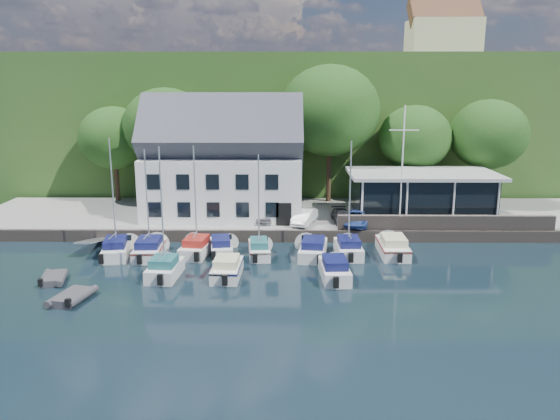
{
  "coord_description": "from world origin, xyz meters",
  "views": [
    {
      "loc": [
        -1.45,
        -32.65,
        12.95
      ],
      "look_at": [
        -1.79,
        9.0,
        3.2
      ],
      "focal_mm": 35.0,
      "sensor_mm": 36.0,
      "label": 1
    }
  ],
  "objects_px": {
    "boat_r1_3": "(221,245)",
    "boat_r1_6": "(350,198)",
    "harbor_building": "(224,168)",
    "boat_r2_1": "(162,212)",
    "boat_r1_0": "(113,199)",
    "boat_r2_2": "(227,266)",
    "boat_r1_7": "(393,245)",
    "dinghy_1": "(72,296)",
    "flagpole": "(402,167)",
    "club_pavilion": "(421,194)",
    "boat_r1_5": "(313,247)",
    "boat_r1_4": "(259,203)",
    "boat_r1_1": "(147,199)",
    "dinghy_0": "(53,277)",
    "car_dgrey": "(342,216)",
    "car_white": "(304,217)",
    "car_blue": "(357,218)",
    "car_silver": "(265,215)",
    "boat_r1_2": "(195,198)"
  },
  "relations": [
    {
      "from": "boat_r1_6",
      "to": "boat_r1_1",
      "type": "bearing_deg",
      "value": 179.25
    },
    {
      "from": "boat_r1_2",
      "to": "boat_r1_5",
      "type": "distance_m",
      "value": 9.69
    },
    {
      "from": "flagpole",
      "to": "boat_r1_3",
      "type": "xyz_separation_m",
      "value": [
        -14.72,
        -4.76,
        -5.4
      ]
    },
    {
      "from": "boat_r1_7",
      "to": "dinghy_1",
      "type": "relative_size",
      "value": 2.21
    },
    {
      "from": "car_silver",
      "to": "car_dgrey",
      "type": "distance_m",
      "value": 6.78
    },
    {
      "from": "car_white",
      "to": "boat_r1_1",
      "type": "bearing_deg",
      "value": -134.84
    },
    {
      "from": "boat_r1_4",
      "to": "boat_r2_1",
      "type": "height_order",
      "value": "boat_r2_1"
    },
    {
      "from": "flagpole",
      "to": "dinghy_0",
      "type": "height_order",
      "value": "flagpole"
    },
    {
      "from": "boat_r1_3",
      "to": "boat_r1_6",
      "type": "xyz_separation_m",
      "value": [
        9.8,
        -0.37,
        3.8
      ]
    },
    {
      "from": "car_white",
      "to": "car_dgrey",
      "type": "xyz_separation_m",
      "value": [
        3.3,
        0.57,
        -0.1
      ]
    },
    {
      "from": "harbor_building",
      "to": "boat_r2_1",
      "type": "height_order",
      "value": "harbor_building"
    },
    {
      "from": "club_pavilion",
      "to": "boat_r2_1",
      "type": "bearing_deg",
      "value": -146.72
    },
    {
      "from": "car_silver",
      "to": "boat_r1_6",
      "type": "xyz_separation_m",
      "value": [
        6.65,
        -6.56,
        2.89
      ]
    },
    {
      "from": "harbor_building",
      "to": "car_silver",
      "type": "distance_m",
      "value": 5.92
    },
    {
      "from": "boat_r1_2",
      "to": "boat_r1_6",
      "type": "height_order",
      "value": "boat_r1_6"
    },
    {
      "from": "club_pavilion",
      "to": "boat_r1_0",
      "type": "distance_m",
      "value": 26.82
    },
    {
      "from": "boat_r1_5",
      "to": "boat_r1_6",
      "type": "height_order",
      "value": "boat_r1_6"
    },
    {
      "from": "car_dgrey",
      "to": "car_blue",
      "type": "relative_size",
      "value": 0.96
    },
    {
      "from": "car_white",
      "to": "boat_r1_7",
      "type": "bearing_deg",
      "value": -20.51
    },
    {
      "from": "club_pavilion",
      "to": "car_dgrey",
      "type": "height_order",
      "value": "club_pavilion"
    },
    {
      "from": "boat_r1_1",
      "to": "dinghy_0",
      "type": "xyz_separation_m",
      "value": [
        -5.1,
        -5.59,
        -4.1
      ]
    },
    {
      "from": "boat_r2_2",
      "to": "dinghy_1",
      "type": "height_order",
      "value": "boat_r2_2"
    },
    {
      "from": "car_white",
      "to": "car_blue",
      "type": "relative_size",
      "value": 1.01
    },
    {
      "from": "boat_r1_4",
      "to": "dinghy_0",
      "type": "relative_size",
      "value": 2.97
    },
    {
      "from": "car_blue",
      "to": "boat_r1_5",
      "type": "xyz_separation_m",
      "value": [
        -4.03,
        -5.52,
        -0.95
      ]
    },
    {
      "from": "car_dgrey",
      "to": "dinghy_1",
      "type": "height_order",
      "value": "car_dgrey"
    },
    {
      "from": "boat_r1_2",
      "to": "dinghy_1",
      "type": "height_order",
      "value": "boat_r1_2"
    },
    {
      "from": "boat_r1_5",
      "to": "car_dgrey",
      "type": "bearing_deg",
      "value": 74.18
    },
    {
      "from": "boat_r1_7",
      "to": "dinghy_0",
      "type": "relative_size",
      "value": 2.42
    },
    {
      "from": "flagpole",
      "to": "boat_r1_6",
      "type": "relative_size",
      "value": 1.13
    },
    {
      "from": "boat_r2_2",
      "to": "car_white",
      "type": "bearing_deg",
      "value": 63.8
    },
    {
      "from": "boat_r1_2",
      "to": "boat_r1_3",
      "type": "bearing_deg",
      "value": 17.28
    },
    {
      "from": "car_white",
      "to": "boat_r1_5",
      "type": "xyz_separation_m",
      "value": [
        0.46,
        -5.89,
        -0.93
      ]
    },
    {
      "from": "boat_r1_0",
      "to": "boat_r1_3",
      "type": "distance_m",
      "value": 8.81
    },
    {
      "from": "dinghy_1",
      "to": "flagpole",
      "type": "bearing_deg",
      "value": 44.96
    },
    {
      "from": "car_silver",
      "to": "dinghy_0",
      "type": "height_order",
      "value": "car_silver"
    },
    {
      "from": "dinghy_1",
      "to": "boat_r1_0",
      "type": "bearing_deg",
      "value": 102.28
    },
    {
      "from": "harbor_building",
      "to": "flagpole",
      "type": "relative_size",
      "value": 1.42
    },
    {
      "from": "boat_r1_2",
      "to": "dinghy_1",
      "type": "relative_size",
      "value": 2.94
    },
    {
      "from": "car_white",
      "to": "boat_r1_4",
      "type": "distance_m",
      "value": 7.32
    },
    {
      "from": "flagpole",
      "to": "boat_r1_6",
      "type": "distance_m",
      "value": 7.28
    },
    {
      "from": "car_white",
      "to": "car_silver",
      "type": "bearing_deg",
      "value": -174.99
    },
    {
      "from": "car_dgrey",
      "to": "car_blue",
      "type": "height_order",
      "value": "car_blue"
    },
    {
      "from": "club_pavilion",
      "to": "dinghy_1",
      "type": "distance_m",
      "value": 31.05
    },
    {
      "from": "boat_r1_0",
      "to": "boat_r2_2",
      "type": "distance_m",
      "value": 10.64
    },
    {
      "from": "boat_r1_1",
      "to": "boat_r1_0",
      "type": "bearing_deg",
      "value": 178.05
    },
    {
      "from": "harbor_building",
      "to": "boat_r2_2",
      "type": "bearing_deg",
      "value": -83.24
    },
    {
      "from": "boat_r2_2",
      "to": "boat_r1_5",
      "type": "bearing_deg",
      "value": 39.05
    },
    {
      "from": "boat_r2_2",
      "to": "boat_r1_4",
      "type": "bearing_deg",
      "value": 68.99
    },
    {
      "from": "boat_r1_1",
      "to": "boat_r1_7",
      "type": "height_order",
      "value": "boat_r1_1"
    }
  ]
}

